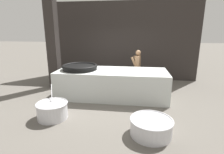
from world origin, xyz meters
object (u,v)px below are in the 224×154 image
giant_wok_near (80,67)px  prep_bowl_meat (151,126)px  cook (137,67)px  prep_bowl_vegetables (52,110)px

giant_wok_near → prep_bowl_meat: size_ratio=1.28×
cook → prep_bowl_meat: (0.30, -3.49, -0.60)m
giant_wok_near → prep_bowl_vegetables: 1.93m
giant_wok_near → prep_bowl_vegetables: (-0.22, -1.75, -0.78)m
giant_wok_near → prep_bowl_vegetables: bearing=-97.1°
prep_bowl_vegetables → prep_bowl_meat: prep_bowl_vegetables is taller
prep_bowl_meat → prep_bowl_vegetables: bearing=170.0°
cook → prep_bowl_vegetables: bearing=66.6°
giant_wok_near → prep_bowl_vegetables: size_ratio=1.21×
cook → prep_bowl_vegetables: cook is taller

